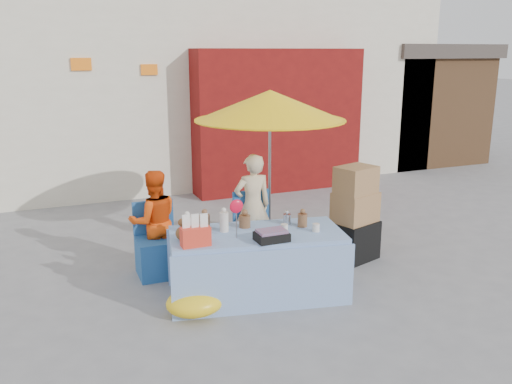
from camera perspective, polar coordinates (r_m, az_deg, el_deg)
name	(u,v)px	position (r m, az deg, el deg)	size (l,w,h in m)	color
ground	(257,298)	(5.90, 0.05, -11.06)	(80.00, 80.00, 0.00)	slate
backdrop	(146,25)	(12.69, -11.47, 16.81)	(14.00, 8.00, 7.80)	silver
market_table	(256,263)	(5.81, 0.02, -7.50)	(1.99, 1.22, 1.12)	#83A3D2
chair_left	(158,254)	(6.47, -10.26, -6.44)	(0.49, 0.48, 0.85)	#205293
chair_right	(257,240)	(6.82, 0.07, -5.08)	(0.49, 0.48, 0.85)	#205293
vendor_orange	(154,221)	(6.48, -10.66, -3.07)	(0.60, 0.47, 1.23)	#E6460C
vendor_beige	(253,206)	(6.81, -0.37, -1.48)	(0.49, 0.32, 1.33)	beige
umbrella	(270,106)	(6.83, 1.49, 9.04)	(1.90, 1.90, 2.09)	gray
box_stack	(355,217)	(6.86, 10.34, -2.59)	(0.65, 0.59, 1.20)	black
tarp_bundle	(195,302)	(5.53, -6.39, -11.43)	(0.59, 0.48, 0.27)	yellow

